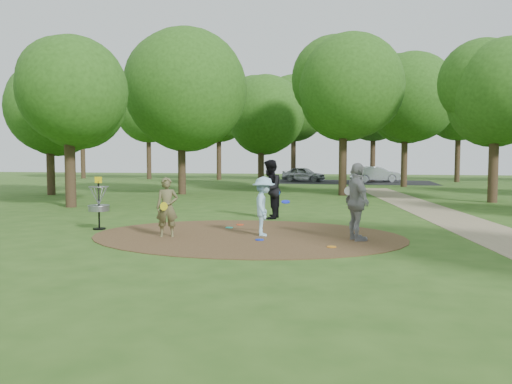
# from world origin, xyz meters

# --- Properties ---
(ground) EXTENTS (100.00, 100.00, 0.00)m
(ground) POSITION_xyz_m (0.00, 0.00, 0.00)
(ground) COLOR #2D5119
(ground) RESTS_ON ground
(dirt_clearing) EXTENTS (8.40, 8.40, 0.02)m
(dirt_clearing) POSITION_xyz_m (0.00, 0.00, 0.01)
(dirt_clearing) COLOR #47301C
(dirt_clearing) RESTS_ON ground
(footpath) EXTENTS (7.55, 39.89, 0.01)m
(footpath) POSITION_xyz_m (6.50, 2.00, 0.01)
(footpath) COLOR #8C7A5B
(footpath) RESTS_ON ground
(parking_lot) EXTENTS (14.00, 8.00, 0.01)m
(parking_lot) POSITION_xyz_m (2.00, 30.00, 0.00)
(parking_lot) COLOR black
(parking_lot) RESTS_ON ground
(player_observer_with_disc) EXTENTS (0.66, 0.53, 1.58)m
(player_observer_with_disc) POSITION_xyz_m (-2.01, -0.64, 0.79)
(player_observer_with_disc) COLOR brown
(player_observer_with_disc) RESTS_ON ground
(player_throwing_with_disc) EXTENTS (1.08, 1.12, 1.59)m
(player_throwing_with_disc) POSITION_xyz_m (0.45, 0.06, 0.80)
(player_throwing_with_disc) COLOR #95C6DE
(player_throwing_with_disc) RESTS_ON ground
(player_walking_with_disc) EXTENTS (0.78, 0.99, 2.02)m
(player_walking_with_disc) POSITION_xyz_m (-0.07, 3.83, 1.01)
(player_walking_with_disc) COLOR black
(player_walking_with_disc) RESTS_ON ground
(player_waiting_with_disc) EXTENTS (0.93, 1.25, 1.97)m
(player_waiting_with_disc) POSITION_xyz_m (2.89, -0.23, 0.99)
(player_waiting_with_disc) COLOR gray
(player_waiting_with_disc) RESTS_ON ground
(disc_ground_cyan) EXTENTS (0.22, 0.22, 0.02)m
(disc_ground_cyan) POSITION_xyz_m (-0.83, 1.25, 0.03)
(disc_ground_cyan) COLOR #1AD4BE
(disc_ground_cyan) RESTS_ON dirt_clearing
(disc_ground_blue) EXTENTS (0.22, 0.22, 0.02)m
(disc_ground_blue) POSITION_xyz_m (0.49, -0.70, 0.03)
(disc_ground_blue) COLOR #0C25D2
(disc_ground_blue) RESTS_ON dirt_clearing
(disc_ground_red) EXTENTS (0.22, 0.22, 0.02)m
(disc_ground_red) POSITION_xyz_m (-0.66, 1.94, 0.03)
(disc_ground_red) COLOR red
(disc_ground_red) RESTS_ON dirt_clearing
(car_left) EXTENTS (3.99, 2.42, 1.27)m
(car_left) POSITION_xyz_m (-1.86, 30.21, 0.64)
(car_left) COLOR #94979B
(car_left) RESTS_ON ground
(car_right) EXTENTS (4.28, 2.81, 1.33)m
(car_right) POSITION_xyz_m (4.21, 30.19, 0.67)
(car_right) COLOR #B6B9BF
(car_right) RESTS_ON ground
(disc_ground_orange) EXTENTS (0.22, 0.22, 0.02)m
(disc_ground_orange) POSITION_xyz_m (2.33, -1.33, 0.03)
(disc_ground_orange) COLOR orange
(disc_ground_orange) RESTS_ON dirt_clearing
(disc_golf_basket) EXTENTS (0.63, 0.63, 1.54)m
(disc_golf_basket) POSITION_xyz_m (-4.50, 0.30, 0.87)
(disc_golf_basket) COLOR black
(disc_golf_basket) RESTS_ON ground
(tree_ring) EXTENTS (37.14, 46.00, 9.23)m
(tree_ring) POSITION_xyz_m (0.32, 9.63, 5.24)
(tree_ring) COLOR #332316
(tree_ring) RESTS_ON ground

